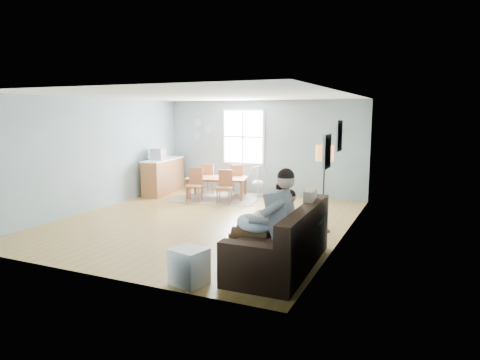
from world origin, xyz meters
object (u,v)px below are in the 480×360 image
at_px(chair_sw, 195,183).
at_px(chair_ne, 237,178).
at_px(sofa, 284,245).
at_px(baby_swing, 258,183).
at_px(counter, 164,176).
at_px(toddler, 283,212).
at_px(dining_table, 217,188).
at_px(monitor, 158,154).
at_px(floor_lamp, 324,161).
at_px(chair_nw, 209,177).
at_px(father, 268,218).
at_px(chair_se, 225,185).
at_px(storage_cube, 188,266).

xyz_separation_m(chair_sw, chair_ne, (0.67, 1.27, -0.01)).
height_order(sofa, baby_swing, sofa).
bearing_deg(counter, toddler, -39.58).
height_order(dining_table, baby_swing, baby_swing).
distance_m(toddler, monitor, 6.34).
bearing_deg(floor_lamp, chair_nw, 145.97).
bearing_deg(father, sofa, 68.05).
height_order(dining_table, chair_sw, chair_sw).
relative_size(monitor, baby_swing, 0.35).
bearing_deg(chair_se, baby_swing, 70.77).
distance_m(chair_sw, counter, 1.60).
relative_size(dining_table, baby_swing, 1.49).
bearing_deg(floor_lamp, chair_se, 150.63).
bearing_deg(counter, chair_se, -13.75).
height_order(sofa, chair_ne, sofa).
bearing_deg(monitor, chair_nw, 33.30).
bearing_deg(sofa, chair_sw, 134.85).
distance_m(storage_cube, chair_sw, 5.63).
bearing_deg(chair_ne, baby_swing, 10.86).
height_order(floor_lamp, chair_se, floor_lamp).
relative_size(chair_se, chair_nw, 0.99).
bearing_deg(toddler, baby_swing, 115.68).
relative_size(chair_nw, chair_ne, 0.99).
xyz_separation_m(storage_cube, baby_swing, (-1.46, 6.30, 0.13)).
bearing_deg(chair_ne, dining_table, -117.80).
distance_m(chair_nw, baby_swing, 1.47).
bearing_deg(chair_se, toddler, -52.47).
height_order(chair_sw, chair_se, chair_sw).
bearing_deg(chair_ne, counter, -164.55).
distance_m(chair_se, chair_ne, 1.16).
xyz_separation_m(sofa, father, (-0.14, -0.34, 0.50)).
bearing_deg(toddler, chair_se, 127.53).
bearing_deg(counter, dining_table, -1.57).
bearing_deg(chair_nw, sofa, -51.38).
xyz_separation_m(father, floor_lamp, (0.23, 2.52, 0.59)).
bearing_deg(toddler, father, -94.47).
xyz_separation_m(chair_sw, chair_nw, (-0.18, 1.14, -0.01)).
bearing_deg(chair_sw, toddler, -44.11).
bearing_deg(sofa, baby_swing, 115.55).
height_order(counter, baby_swing, counter).
height_order(sofa, dining_table, sofa).
height_order(chair_se, baby_swing, chair_se).
xyz_separation_m(chair_se, baby_swing, (0.44, 1.26, -0.11)).
xyz_separation_m(chair_ne, monitor, (-2.06, -0.93, 0.68)).
relative_size(toddler, chair_nw, 1.04).
relative_size(floor_lamp, counter, 0.92).
bearing_deg(chair_ne, toddler, -58.28).
height_order(chair_nw, baby_swing, chair_nw).
height_order(chair_se, chair_ne, chair_ne).
relative_size(toddler, chair_sw, 1.02).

